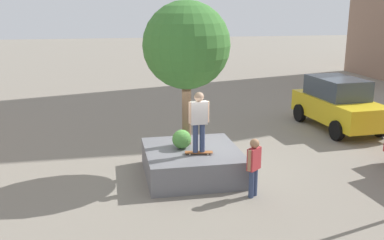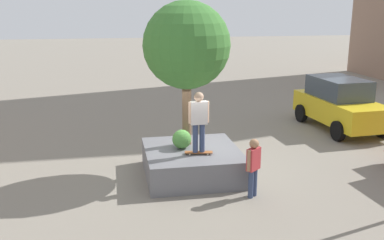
{
  "view_description": "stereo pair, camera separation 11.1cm",
  "coord_description": "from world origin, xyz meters",
  "px_view_note": "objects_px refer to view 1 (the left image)",
  "views": [
    {
      "loc": [
        12.27,
        -2.75,
        4.94
      ],
      "look_at": [
        0.28,
        -0.38,
        1.73
      ],
      "focal_mm": 40.32,
      "sensor_mm": 36.0,
      "label": 1
    },
    {
      "loc": [
        12.29,
        -2.64,
        4.94
      ],
      "look_at": [
        0.28,
        -0.38,
        1.73
      ],
      "focal_mm": 40.32,
      "sensor_mm": 36.0,
      "label": 2
    }
  ],
  "objects_px": {
    "plaza_tree": "(186,46)",
    "taxi_cab": "(338,103)",
    "planter_ledge": "(192,162)",
    "skateboarder": "(199,118)",
    "passerby_with_bag": "(254,164)",
    "skateboard": "(199,152)"
  },
  "relations": [
    {
      "from": "skateboard",
      "to": "skateboarder",
      "type": "height_order",
      "value": "skateboarder"
    },
    {
      "from": "taxi_cab",
      "to": "planter_ledge",
      "type": "bearing_deg",
      "value": -60.37
    },
    {
      "from": "passerby_with_bag",
      "to": "skateboard",
      "type": "bearing_deg",
      "value": -137.54
    },
    {
      "from": "skateboarder",
      "to": "passerby_with_bag",
      "type": "distance_m",
      "value": 2.04
    },
    {
      "from": "planter_ledge",
      "to": "skateboard",
      "type": "height_order",
      "value": "skateboard"
    },
    {
      "from": "taxi_cab",
      "to": "passerby_with_bag",
      "type": "distance_m",
      "value": 8.07
    },
    {
      "from": "plaza_tree",
      "to": "skateboard",
      "type": "bearing_deg",
      "value": 8.89
    },
    {
      "from": "plaza_tree",
      "to": "taxi_cab",
      "type": "bearing_deg",
      "value": 115.93
    },
    {
      "from": "planter_ledge",
      "to": "taxi_cab",
      "type": "height_order",
      "value": "taxi_cab"
    },
    {
      "from": "taxi_cab",
      "to": "passerby_with_bag",
      "type": "relative_size",
      "value": 2.87
    },
    {
      "from": "skateboarder",
      "to": "passerby_with_bag",
      "type": "xyz_separation_m",
      "value": [
        1.32,
        1.21,
        -0.98
      ]
    },
    {
      "from": "plaza_tree",
      "to": "taxi_cab",
      "type": "relative_size",
      "value": 0.93
    },
    {
      "from": "skateboard",
      "to": "skateboarder",
      "type": "relative_size",
      "value": 0.47
    },
    {
      "from": "plaza_tree",
      "to": "skateboarder",
      "type": "xyz_separation_m",
      "value": [
        1.04,
        0.16,
        -1.93
      ]
    },
    {
      "from": "planter_ledge",
      "to": "skateboarder",
      "type": "bearing_deg",
      "value": 11.62
    },
    {
      "from": "plaza_tree",
      "to": "skateboard",
      "type": "height_order",
      "value": "plaza_tree"
    },
    {
      "from": "planter_ledge",
      "to": "plaza_tree",
      "type": "height_order",
      "value": "plaza_tree"
    },
    {
      "from": "skateboard",
      "to": "taxi_cab",
      "type": "distance_m",
      "value": 8.17
    },
    {
      "from": "planter_ledge",
      "to": "passerby_with_bag",
      "type": "height_order",
      "value": "passerby_with_bag"
    },
    {
      "from": "plaza_tree",
      "to": "passerby_with_bag",
      "type": "bearing_deg",
      "value": 30.15
    },
    {
      "from": "skateboarder",
      "to": "taxi_cab",
      "type": "xyz_separation_m",
      "value": [
        -4.45,
        6.85,
        -0.84
      ]
    },
    {
      "from": "plaza_tree",
      "to": "planter_ledge",
      "type": "bearing_deg",
      "value": 6.36
    }
  ]
}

